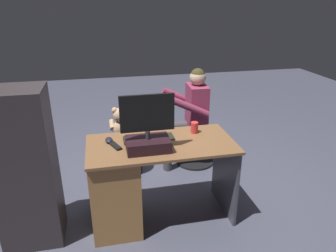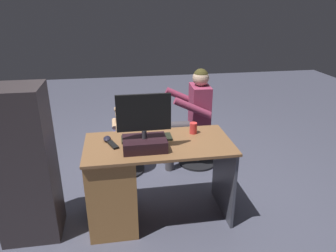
% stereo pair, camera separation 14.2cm
% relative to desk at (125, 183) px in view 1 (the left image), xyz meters
% --- Properties ---
extents(ground_plane, '(10.00, 10.00, 0.00)m').
position_rel_desk_xyz_m(ground_plane, '(-0.31, -0.45, -0.38)').
color(ground_plane, '#464859').
extents(desk, '(1.20, 0.61, 0.72)m').
position_rel_desk_xyz_m(desk, '(0.00, 0.00, 0.00)').
color(desk, brown).
rests_on(desk, ground_plane).
extents(monitor, '(0.41, 0.23, 0.45)m').
position_rel_desk_xyz_m(monitor, '(-0.19, 0.09, 0.46)').
color(monitor, black).
rests_on(monitor, desk).
extents(keyboard, '(0.42, 0.14, 0.02)m').
position_rel_desk_xyz_m(keyboard, '(-0.22, -0.09, 0.35)').
color(keyboard, black).
rests_on(keyboard, desk).
extents(computer_mouse, '(0.06, 0.10, 0.04)m').
position_rel_desk_xyz_m(computer_mouse, '(0.10, -0.11, 0.36)').
color(computer_mouse, '#1F1D2D').
rests_on(computer_mouse, desk).
extents(cup, '(0.06, 0.06, 0.10)m').
position_rel_desk_xyz_m(cup, '(-0.64, -0.15, 0.39)').
color(cup, red).
rests_on(cup, desk).
extents(tv_remote, '(0.10, 0.16, 0.02)m').
position_rel_desk_xyz_m(tv_remote, '(0.06, -0.01, 0.35)').
color(tv_remote, black).
rests_on(tv_remote, desk).
extents(office_chair_teddy, '(0.43, 0.43, 0.43)m').
position_rel_desk_xyz_m(office_chair_teddy, '(-0.04, -0.86, -0.13)').
color(office_chair_teddy, black).
rests_on(office_chair_teddy, ground_plane).
extents(teddy_bear, '(0.23, 0.23, 0.34)m').
position_rel_desk_xyz_m(teddy_bear, '(-0.04, -0.87, 0.20)').
color(teddy_bear, tan).
rests_on(teddy_bear, office_chair_teddy).
extents(visitor_chair, '(0.45, 0.45, 0.43)m').
position_rel_desk_xyz_m(visitor_chair, '(-0.89, -0.90, -0.14)').
color(visitor_chair, black).
rests_on(visitor_chair, ground_plane).
extents(person, '(0.52, 0.49, 1.13)m').
position_rel_desk_xyz_m(person, '(-0.81, -0.90, 0.27)').
color(person, '#8C304E').
rests_on(person, ground_plane).
extents(equipment_rack, '(0.44, 0.36, 1.26)m').
position_rel_desk_xyz_m(equipment_rack, '(0.74, 0.04, 0.24)').
color(equipment_rack, '#322B2D').
rests_on(equipment_rack, ground_plane).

